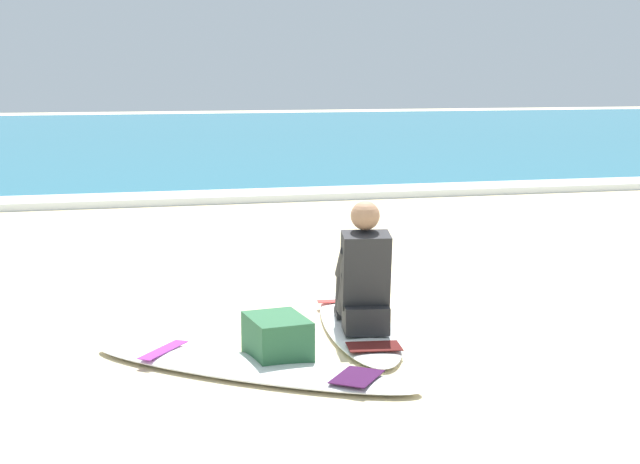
# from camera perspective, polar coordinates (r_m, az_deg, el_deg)

# --- Properties ---
(ground_plane) EXTENTS (80.00, 80.00, 0.00)m
(ground_plane) POSITION_cam_1_polar(r_m,az_deg,el_deg) (7.41, 1.73, -5.35)
(ground_plane) COLOR beige
(sea) EXTENTS (80.00, 28.00, 0.10)m
(sea) POSITION_cam_1_polar(r_m,az_deg,el_deg) (27.84, -10.09, 5.74)
(sea) COLOR teal
(sea) RESTS_ON ground
(breaking_foam) EXTENTS (80.00, 0.90, 0.11)m
(breaking_foam) POSITION_cam_1_polar(r_m,az_deg,el_deg) (14.26, -6.09, 2.15)
(breaking_foam) COLOR white
(breaking_foam) RESTS_ON ground
(surfboard_main) EXTENTS (0.79, 2.21, 0.08)m
(surfboard_main) POSITION_cam_1_polar(r_m,az_deg,el_deg) (7.12, 2.34, -5.68)
(surfboard_main) COLOR white
(surfboard_main) RESTS_ON ground
(surfer_seated) EXTENTS (0.44, 0.74, 0.95)m
(surfer_seated) POSITION_cam_1_polar(r_m,az_deg,el_deg) (6.81, 2.68, -2.92)
(surfer_seated) COLOR #232326
(surfer_seated) RESTS_ON surfboard_main
(surfboard_spare_near) EXTENTS (2.17, 1.84, 0.08)m
(surfboard_spare_near) POSITION_cam_1_polar(r_m,az_deg,el_deg) (6.14, -4.32, -8.24)
(surfboard_spare_near) COLOR white
(surfboard_spare_near) RESTS_ON ground
(beach_bag) EXTENTS (0.42, 0.52, 0.32)m
(beach_bag) POSITION_cam_1_polar(r_m,az_deg,el_deg) (6.28, -2.63, -6.62)
(beach_bag) COLOR #285B38
(beach_bag) RESTS_ON ground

